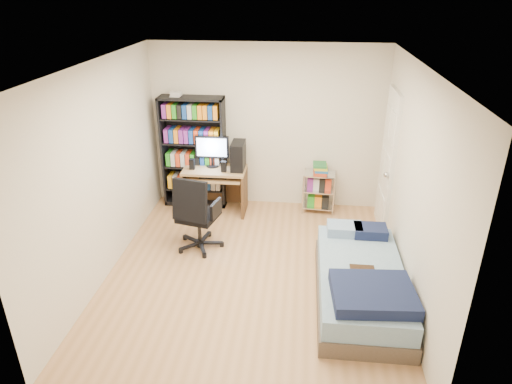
# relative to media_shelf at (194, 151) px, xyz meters

# --- Properties ---
(room) EXTENTS (3.58, 4.08, 2.58)m
(room) POSITION_rel_media_shelf_xyz_m (1.11, -1.84, 0.36)
(room) COLOR tan
(room) RESTS_ON ground
(media_shelf) EXTENTS (0.97, 0.32, 1.80)m
(media_shelf) POSITION_rel_media_shelf_xyz_m (0.00, 0.00, 0.00)
(media_shelf) COLOR black
(media_shelf) RESTS_ON room
(computer_desk) EXTENTS (0.94, 0.54, 1.18)m
(computer_desk) POSITION_rel_media_shelf_xyz_m (0.46, -0.19, -0.25)
(computer_desk) COLOR #A07B52
(computer_desk) RESTS_ON room
(office_chair) EXTENTS (0.75, 0.75, 1.05)m
(office_chair) POSITION_rel_media_shelf_xyz_m (0.34, -1.35, -0.55)
(office_chair) COLOR black
(office_chair) RESTS_ON room
(wire_cart) EXTENTS (0.51, 0.38, 0.78)m
(wire_cart) POSITION_rel_media_shelf_xyz_m (1.95, -0.06, -0.38)
(wire_cart) COLOR silver
(wire_cart) RESTS_ON room
(bed) EXTENTS (0.94, 1.89, 0.54)m
(bed) POSITION_rel_media_shelf_xyz_m (2.38, -2.26, -0.65)
(bed) COLOR brown
(bed) RESTS_ON room
(door) EXTENTS (0.12, 0.80, 2.00)m
(door) POSITION_rel_media_shelf_xyz_m (2.84, -0.49, 0.11)
(door) COLOR silver
(door) RESTS_ON room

